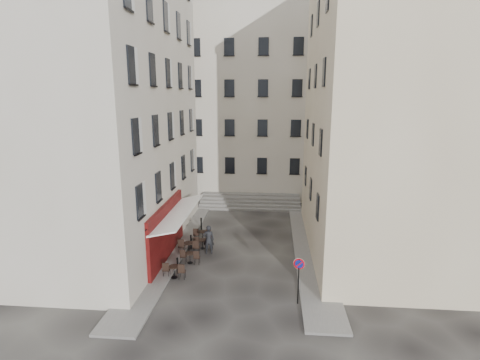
# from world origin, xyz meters

# --- Properties ---
(ground) EXTENTS (90.00, 90.00, 0.00)m
(ground) POSITION_xyz_m (0.00, 0.00, 0.00)
(ground) COLOR black
(ground) RESTS_ON ground
(sidewalk_left) EXTENTS (2.00, 22.00, 0.12)m
(sidewalk_left) POSITION_xyz_m (-4.50, 4.00, 0.06)
(sidewalk_left) COLOR slate
(sidewalk_left) RESTS_ON ground
(sidewalk_right) EXTENTS (2.00, 18.00, 0.12)m
(sidewalk_right) POSITION_xyz_m (4.50, 3.00, 0.06)
(sidewalk_right) COLOR slate
(sidewalk_right) RESTS_ON ground
(building_left) EXTENTS (12.20, 16.20, 20.60)m
(building_left) POSITION_xyz_m (-10.50, 3.00, 10.31)
(building_left) COLOR #BEB6A2
(building_left) RESTS_ON ground
(building_right) EXTENTS (12.20, 14.20, 18.60)m
(building_right) POSITION_xyz_m (10.50, 3.50, 9.31)
(building_right) COLOR #BBA88B
(building_right) RESTS_ON ground
(building_back) EXTENTS (18.20, 10.20, 18.60)m
(building_back) POSITION_xyz_m (-1.00, 19.00, 9.31)
(building_back) COLOR #BEB6A2
(building_back) RESTS_ON ground
(cafe_storefront) EXTENTS (1.74, 7.30, 3.50)m
(cafe_storefront) POSITION_xyz_m (-4.32, 1.00, 1.88)
(cafe_storefront) COLOR #400909
(cafe_storefront) RESTS_ON ground
(stone_steps) EXTENTS (9.00, 3.15, 0.80)m
(stone_steps) POSITION_xyz_m (0.00, 12.57, 0.40)
(stone_steps) COLOR #63605E
(stone_steps) RESTS_ON ground
(bollard_near) EXTENTS (0.12, 0.12, 0.98)m
(bollard_near) POSITION_xyz_m (-3.25, -1.00, 0.53)
(bollard_near) COLOR black
(bollard_near) RESTS_ON ground
(bollard_mid) EXTENTS (0.12, 0.12, 0.98)m
(bollard_mid) POSITION_xyz_m (-3.25, 2.50, 0.53)
(bollard_mid) COLOR black
(bollard_mid) RESTS_ON ground
(bollard_far) EXTENTS (0.12, 0.12, 0.98)m
(bollard_far) POSITION_xyz_m (-3.25, 6.00, 0.53)
(bollard_far) COLOR black
(bollard_far) RESTS_ON ground
(no_parking_sign) EXTENTS (0.53, 0.17, 2.36)m
(no_parking_sign) POSITION_xyz_m (3.34, -3.59, 1.67)
(no_parking_sign) COLOR black
(no_parking_sign) RESTS_ON ground
(bistro_table_a) EXTENTS (1.28, 0.60, 0.90)m
(bistro_table_a) POSITION_xyz_m (-3.29, -1.58, 0.46)
(bistro_table_a) COLOR black
(bistro_table_a) RESTS_ON ground
(bistro_table_b) EXTENTS (1.20, 0.56, 0.84)m
(bistro_table_b) POSITION_xyz_m (-2.83, 0.32, 0.43)
(bistro_table_b) COLOR black
(bistro_table_b) RESTS_ON ground
(bistro_table_c) EXTENTS (1.36, 0.64, 0.96)m
(bistro_table_c) POSITION_xyz_m (-3.20, 1.68, 0.49)
(bistro_table_c) COLOR black
(bistro_table_c) RESTS_ON ground
(bistro_table_d) EXTENTS (1.17, 0.55, 0.82)m
(bistro_table_d) POSITION_xyz_m (-2.48, 2.54, 0.42)
(bistro_table_d) COLOR black
(bistro_table_d) RESTS_ON ground
(bistro_table_e) EXTENTS (1.28, 0.60, 0.90)m
(bistro_table_e) POSITION_xyz_m (-2.73, 3.86, 0.46)
(bistro_table_e) COLOR black
(bistro_table_e) RESTS_ON ground
(pedestrian) EXTENTS (0.74, 0.54, 1.88)m
(pedestrian) POSITION_xyz_m (-1.97, 1.90, 0.94)
(pedestrian) COLOR black
(pedestrian) RESTS_ON ground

